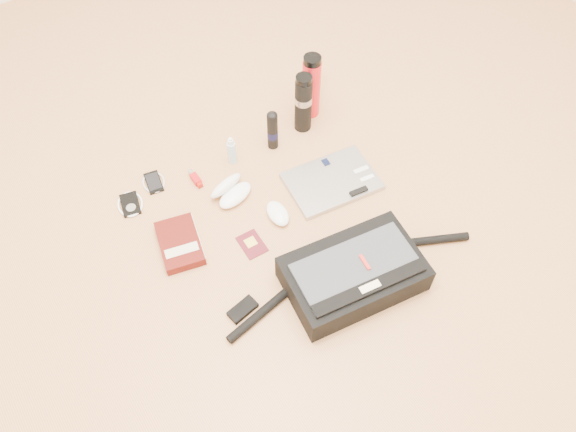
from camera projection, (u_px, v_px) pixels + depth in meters
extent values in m
plane|color=tan|center=(295.00, 232.00, 2.05)|extent=(4.00, 4.00, 0.00)
cube|color=black|center=(353.00, 274.00, 1.89)|extent=(0.49, 0.34, 0.11)
cube|color=#33363B|center=(356.00, 267.00, 1.84)|extent=(0.43, 0.26, 0.01)
cube|color=black|center=(370.00, 288.00, 1.79)|extent=(0.40, 0.10, 0.01)
cube|color=beige|center=(370.00, 288.00, 1.79)|extent=(0.07, 0.04, 0.02)
cube|color=red|center=(365.00, 263.00, 1.84)|extent=(0.02, 0.06, 0.02)
cylinder|color=black|center=(261.00, 313.00, 1.85)|extent=(0.28, 0.08, 0.03)
cylinder|color=black|center=(430.00, 240.00, 2.02)|extent=(0.27, 0.15, 0.03)
cube|color=black|center=(243.00, 310.00, 1.86)|extent=(0.11, 0.07, 0.02)
cube|color=#A4A4A6|center=(332.00, 181.00, 2.18)|extent=(0.37, 0.28, 0.02)
cube|color=black|center=(326.00, 162.00, 2.22)|extent=(0.03, 0.04, 0.00)
cube|color=silver|center=(361.00, 170.00, 2.19)|extent=(0.06, 0.03, 0.01)
cube|color=white|center=(367.00, 178.00, 2.17)|extent=(0.06, 0.02, 0.01)
cube|color=black|center=(359.00, 191.00, 2.13)|extent=(0.07, 0.03, 0.01)
cube|color=#470D09|center=(180.00, 243.00, 2.00)|extent=(0.19, 0.24, 0.04)
cube|color=beige|center=(199.00, 238.00, 2.02)|extent=(0.05, 0.20, 0.03)
cube|color=beige|center=(182.00, 250.00, 1.96)|extent=(0.12, 0.06, 0.00)
cube|color=#4F1019|center=(252.00, 244.00, 2.02)|extent=(0.08, 0.11, 0.00)
cube|color=#ECC84F|center=(251.00, 242.00, 2.02)|extent=(0.04, 0.04, 0.00)
ellipsoid|color=white|center=(278.00, 213.00, 2.08)|extent=(0.09, 0.13, 0.04)
ellipsoid|color=white|center=(235.00, 195.00, 2.13)|extent=(0.17, 0.11, 0.04)
ellipsoid|color=white|center=(226.00, 186.00, 2.13)|extent=(0.17, 0.12, 0.09)
ellipsoid|color=black|center=(230.00, 199.00, 2.11)|extent=(0.04, 0.04, 0.01)
ellipsoid|color=black|center=(241.00, 190.00, 2.14)|extent=(0.04, 0.04, 0.01)
cylinder|color=black|center=(235.00, 194.00, 2.12)|extent=(0.02, 0.01, 0.00)
cube|color=black|center=(130.00, 204.00, 2.12)|extent=(0.09, 0.12, 0.01)
cylinder|color=#9D9D9F|center=(131.00, 208.00, 2.10)|extent=(0.04, 0.04, 0.00)
torus|color=white|center=(130.00, 204.00, 2.12)|extent=(0.12, 0.12, 0.01)
cube|color=black|center=(154.00, 182.00, 2.18)|extent=(0.08, 0.12, 0.01)
cube|color=black|center=(153.00, 181.00, 2.18)|extent=(0.06, 0.09, 0.00)
torus|color=silver|center=(154.00, 182.00, 2.18)|extent=(0.10, 0.10, 0.01)
cube|color=#A80F14|center=(196.00, 179.00, 2.18)|extent=(0.03, 0.05, 0.02)
cube|color=#9E140B|center=(200.00, 185.00, 2.17)|extent=(0.02, 0.02, 0.02)
cylinder|color=#AFAFB1|center=(192.00, 173.00, 2.20)|extent=(0.02, 0.03, 0.02)
cylinder|color=#A6C9E1|center=(232.00, 152.00, 2.21)|extent=(0.04, 0.04, 0.10)
cylinder|color=silver|center=(231.00, 142.00, 2.16)|extent=(0.03, 0.03, 0.02)
cylinder|color=silver|center=(230.00, 140.00, 2.15)|extent=(0.02, 0.02, 0.01)
cylinder|color=black|center=(273.00, 131.00, 2.23)|extent=(0.06, 0.06, 0.17)
cylinder|color=black|center=(273.00, 134.00, 2.25)|extent=(0.06, 0.06, 0.03)
ellipsoid|color=black|center=(272.00, 115.00, 2.16)|extent=(0.05, 0.05, 0.02)
cylinder|color=black|center=(303.00, 105.00, 2.26)|extent=(0.08, 0.08, 0.25)
cylinder|color=#A4A4A6|center=(303.00, 100.00, 2.24)|extent=(0.08, 0.08, 0.03)
cylinder|color=black|center=(304.00, 79.00, 2.15)|extent=(0.07, 0.07, 0.02)
cylinder|color=red|center=(311.00, 89.00, 2.31)|extent=(0.10, 0.10, 0.26)
cylinder|color=black|center=(312.00, 60.00, 2.19)|extent=(0.09, 0.09, 0.03)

